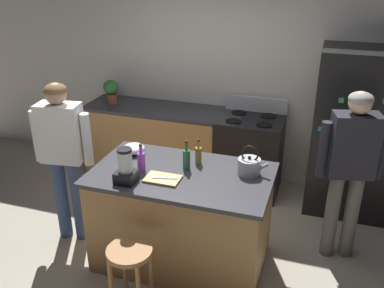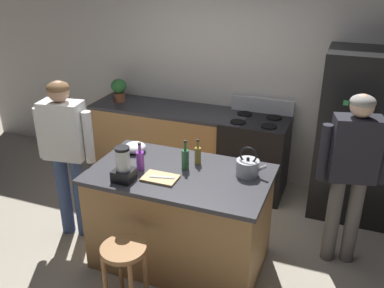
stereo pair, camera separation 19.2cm
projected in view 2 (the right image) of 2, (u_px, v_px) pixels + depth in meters
name	position (u px, v px, depth m)	size (l,w,h in m)	color
ground_plane	(181.00, 258.00, 4.11)	(14.00, 14.00, 0.00)	#B2A893
back_wall	(240.00, 74.00, 5.22)	(8.00, 0.10, 2.70)	silver
kitchen_island	(180.00, 217.00, 3.92)	(1.60, 0.94, 0.94)	#B7844C
back_counter_run	(170.00, 142.00, 5.50)	(2.00, 0.64, 0.94)	#B7844C
refrigerator	(361.00, 137.00, 4.52)	(0.90, 0.73, 1.84)	black
stove_range	(254.00, 156.00, 5.10)	(0.76, 0.65, 1.12)	black
person_by_island_left	(66.00, 146.00, 4.10)	(0.60, 0.28, 1.65)	#384C7A
person_by_sink_right	(352.00, 166.00, 3.71)	(0.59, 0.31, 1.66)	#66605B
bar_stool	(124.00, 261.00, 3.33)	(0.36, 0.36, 0.63)	#9E6B3D
potted_plant	(119.00, 89.00, 5.47)	(0.20, 0.20, 0.30)	brown
blender_appliance	(123.00, 167.00, 3.55)	(0.17, 0.17, 0.31)	black
bottle_vinegar	(198.00, 155.00, 3.86)	(0.06, 0.06, 0.24)	olive
bottle_soda	(140.00, 160.00, 3.75)	(0.07, 0.07, 0.26)	purple
bottle_olive_oil	(185.00, 159.00, 3.75)	(0.07, 0.07, 0.28)	#2D6638
mixing_bowl	(135.00, 147.00, 4.10)	(0.21, 0.21, 0.10)	white
tea_kettle	(248.00, 167.00, 3.65)	(0.28, 0.20, 0.27)	#B7BABF
cutting_board	(160.00, 178.00, 3.61)	(0.30, 0.20, 0.02)	tan
chef_knife	(162.00, 177.00, 3.60)	(0.22, 0.03, 0.01)	#B7BABF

